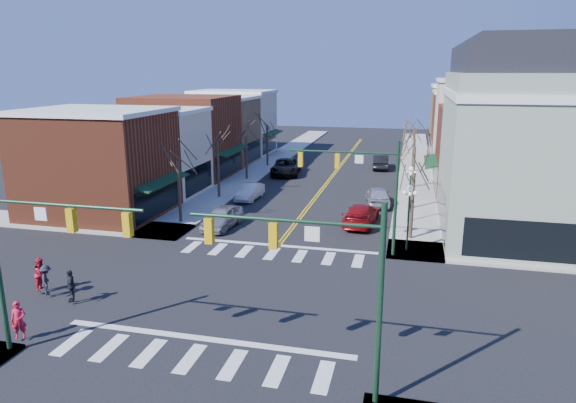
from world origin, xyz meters
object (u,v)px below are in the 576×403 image
Objects in this scene: car_right_mid at (378,196)px; car_left_far at (286,167)px; car_left_near at (222,217)px; car_right_near at (361,215)px; pedestrian_red_b at (41,274)px; car_right_far at (381,162)px; pedestrian_red_a at (19,320)px; lamppost_midblock at (410,185)px; pedestrian_dark_b at (46,280)px; pedestrian_dark_a at (71,285)px; lamppost_corner at (409,207)px; victorian_corner at (539,139)px; car_left_mid at (250,192)px.

car_left_far is at bearing -53.02° from car_right_mid.
car_right_near is (9.77, 3.13, -0.01)m from car_left_near.
car_right_far is at bearing -30.39° from pedestrian_red_b.
car_left_far is 11.54m from car_right_far.
lamppost_midblock is at bearing 26.03° from pedestrian_red_a.
car_left_near is at bearing 21.65° from car_right_near.
car_right_mid reaches higher than car_left_near.
pedestrian_dark_b is (-14.16, -16.36, 0.16)m from car_right_near.
car_right_mid is at bearing -69.49° from pedestrian_dark_b.
pedestrian_dark_a reaches higher than car_right_far.
lamppost_midblock reaches higher than car_left_far.
pedestrian_red_b reaches higher than car_left_far.
car_left_near is 0.86× the size of car_right_near.
pedestrian_red_a reaches higher than car_right_near.
pedestrian_dark_b is (-4.39, -13.22, 0.15)m from car_left_near.
car_left_far is 37.41m from pedestrian_red_a.
lamppost_corner reaches higher than pedestrian_dark_b.
lamppost_midblock is (-8.30, 0.50, -3.70)m from victorian_corner.
pedestrian_red_a is at bearing -160.77° from pedestrian_red_b.
pedestrian_red_b is 0.79m from pedestrian_dark_b.
car_left_near is at bearing -96.68° from car_left_far.
victorian_corner reaches higher than car_right_mid.
lamppost_midblock is 0.70× the size of car_left_far.
victorian_corner reaches higher than car_left_far.
car_right_near is at bearing -52.44° from pedestrian_red_b.
victorian_corner reaches higher than pedestrian_red_a.
pedestrian_red_b is at bearing -147.92° from victorian_corner.
car_left_far is (-21.59, 16.23, -5.80)m from victorian_corner.
car_right_near is (10.37, -5.38, 0.08)m from car_left_mid.
pedestrian_red_b reaches higher than car_right_mid.
car_right_mid is (10.60, 9.18, 0.02)m from car_left_near.
victorian_corner is at bearing 14.63° from car_left_near.
pedestrian_red_b is at bearing 19.17° from pedestrian_dark_b.
pedestrian_red_b is (-14.80, -38.79, 0.20)m from car_right_far.
lamppost_corner reaches higher than car_left_far.
pedestrian_dark_a is at bearing 64.29° from pedestrian_red_a.
victorian_corner is 3.29× the size of lamppost_midblock.
pedestrian_dark_b reaches higher than car_right_far.
pedestrian_dark_b is at bearing -97.52° from car_left_mid.
lamppost_midblock is (0.00, 6.50, 0.00)m from lamppost_corner.
car_right_far is at bearing -94.76° from car_right_mid.
victorian_corner is at bearing 35.86° from lamppost_corner.
pedestrian_dark_b is at bearing 66.77° from car_right_far.
pedestrian_dark_b is at bearing -147.80° from lamppost_corner.
car_right_far is (9.89, 5.95, -0.04)m from car_left_far.
lamppost_midblock reaches higher than car_right_far.
car_right_far is 3.09× the size of pedestrian_dark_a.
pedestrian_dark_a is at bearing -137.72° from pedestrian_dark_b.
car_left_far reaches higher than car_left_mid.
lamppost_corner is 0.87× the size of car_right_far.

